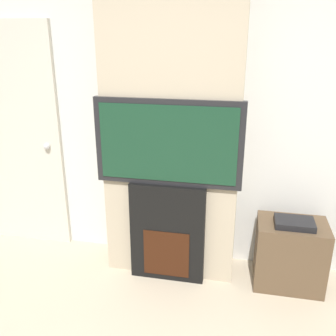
% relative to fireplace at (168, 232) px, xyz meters
% --- Properties ---
extents(wall_back, '(6.00, 0.06, 2.70)m').
position_rel_fireplace_xyz_m(wall_back, '(0.00, 0.40, 0.93)').
color(wall_back, silver).
rests_on(wall_back, ground_plane).
extents(chimney_breast, '(1.08, 0.37, 2.70)m').
position_rel_fireplace_xyz_m(chimney_breast, '(0.00, 0.18, 0.93)').
color(chimney_breast, tan).
rests_on(chimney_breast, ground_plane).
extents(fireplace, '(0.61, 0.15, 0.85)m').
position_rel_fireplace_xyz_m(fireplace, '(0.00, 0.00, 0.00)').
color(fireplace, black).
rests_on(fireplace, ground_plane).
extents(television, '(1.14, 0.07, 0.67)m').
position_rel_fireplace_xyz_m(television, '(0.00, -0.00, 0.76)').
color(television, black).
rests_on(television, fireplace).
extents(media_stand, '(0.55, 0.38, 0.61)m').
position_rel_fireplace_xyz_m(media_stand, '(0.99, 0.10, -0.14)').
color(media_stand, brown).
rests_on(media_stand, ground_plane).
extents(entry_door, '(0.81, 0.09, 2.09)m').
position_rel_fireplace_xyz_m(entry_door, '(-1.48, 0.34, 0.62)').
color(entry_door, beige).
rests_on(entry_door, ground_plane).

